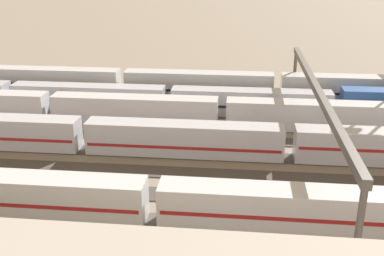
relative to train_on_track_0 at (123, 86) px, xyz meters
The scene contains 15 objects.
ground_plane 24.27m from the train_on_track_0, 124.02° to the left, with size 400.00×400.00×0.00m, color #756B5B.
track_bed_0 13.74m from the train_on_track_0, behind, with size 140.00×2.80×0.12m, color #4C443D.
track_bed_1 14.62m from the train_on_track_0, 159.68° to the left, with size 140.00×2.80×0.12m, color #3D3833.
track_bed_2 17.00m from the train_on_track_0, 143.48° to the left, with size 140.00×2.80×0.12m, color #3D3833.
track_bed_3 20.34m from the train_on_track_0, 131.99° to the left, with size 140.00×2.80×0.12m, color #3D3833.
track_bed_4 24.27m from the train_on_track_0, 124.02° to the left, with size 140.00×2.80×0.12m, color #3D3833.
track_bed_5 28.53m from the train_on_track_0, 118.37° to the left, with size 140.00×2.80×0.12m, color #3D3833.
track_bed_6 33.00m from the train_on_track_0, 114.23° to the left, with size 140.00×2.80×0.12m, color #3D3833.
track_bed_7 37.60m from the train_on_track_0, 111.10° to the left, with size 140.00×2.80×0.12m, color #4C443D.
train_on_track_0 is the anchor object (origin of this frame).
train_on_track_2 17.87m from the train_on_track_0, 145.95° to the left, with size 90.60×3.00×4.40m.
train_on_track_4 23.48m from the train_on_track_0, 121.57° to the left, with size 119.80×3.06×3.80m.
train_on_track_1 7.78m from the train_on_track_0, 139.86° to the left, with size 90.60×3.06×4.40m.
train_on_track_7 36.19m from the train_on_track_0, 104.73° to the left, with size 139.00×3.06×4.40m.
signal_gantry 33.94m from the train_on_track_0, 143.40° to the left, with size 0.70×45.00×8.80m.
Camera 1 is at (-5.08, 50.39, 22.43)m, focal length 43.89 mm.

